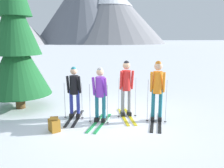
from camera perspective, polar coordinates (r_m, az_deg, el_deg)
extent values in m
plane|color=white|center=(7.48, -1.25, -8.44)|extent=(400.00, 400.00, 0.00)
cube|color=black|center=(7.55, -8.38, -8.30)|extent=(0.47, 1.55, 0.02)
cube|color=black|center=(7.59, -10.02, -8.23)|extent=(0.47, 1.55, 0.02)
cube|color=black|center=(7.62, -8.23, -7.56)|extent=(0.17, 0.28, 0.12)
cylinder|color=#2D389E|center=(7.49, -8.33, -4.44)|extent=(0.11, 0.11, 0.78)
cube|color=black|center=(7.66, -9.86, -7.49)|extent=(0.17, 0.28, 0.12)
cylinder|color=#2D389E|center=(7.54, -9.97, -4.39)|extent=(0.11, 0.11, 0.78)
cylinder|color=black|center=(7.38, -9.29, -0.19)|extent=(0.28, 0.28, 0.59)
sphere|color=tan|center=(7.31, -9.39, 3.12)|extent=(0.21, 0.21, 0.21)
sphere|color=#1E6B7A|center=(7.30, -9.41, 3.61)|extent=(0.16, 0.16, 0.16)
cylinder|color=black|center=(7.28, -8.02, -0.18)|extent=(0.12, 0.21, 0.56)
cylinder|color=black|center=(7.36, -10.76, -0.14)|extent=(0.12, 0.21, 0.56)
cylinder|color=#A5A5AD|center=(7.27, -7.40, -4.28)|extent=(0.02, 0.02, 1.17)
cylinder|color=black|center=(7.42, -7.30, -8.20)|extent=(0.07, 0.07, 0.01)
cylinder|color=#A5A5AD|center=(7.39, -11.52, -4.16)|extent=(0.02, 0.02, 1.17)
cylinder|color=black|center=(7.54, -11.37, -8.01)|extent=(0.07, 0.07, 0.01)
cube|color=maroon|center=(7.54, -9.00, 0.28)|extent=(0.29, 0.22, 0.36)
cube|color=green|center=(7.08, -2.22, -9.53)|extent=(0.77, 1.56, 0.02)
cube|color=green|center=(7.14, -3.93, -9.36)|extent=(0.77, 1.56, 0.02)
cube|color=black|center=(7.15, -1.99, -8.73)|extent=(0.21, 0.28, 0.12)
cylinder|color=#1E6B7A|center=(7.01, -2.02, -5.36)|extent=(0.11, 0.11, 0.80)
cube|color=black|center=(7.21, -3.69, -8.57)|extent=(0.21, 0.28, 0.12)
cylinder|color=#1E6B7A|center=(7.07, -3.74, -5.23)|extent=(0.11, 0.11, 0.80)
cylinder|color=purple|center=(6.89, -2.93, -0.70)|extent=(0.28, 0.28, 0.60)
sphere|color=tan|center=(6.82, -2.97, 2.92)|extent=(0.22, 0.22, 0.22)
sphere|color=gray|center=(6.81, -2.97, 3.45)|extent=(0.16, 0.16, 0.16)
cylinder|color=purple|center=(6.78, -1.63, -0.74)|extent=(0.15, 0.21, 0.57)
cylinder|color=purple|center=(6.89, -4.51, -0.58)|extent=(0.15, 0.21, 0.57)
cylinder|color=#A5A5AD|center=(6.78, -1.14, -5.24)|extent=(0.02, 0.02, 1.20)
cylinder|color=black|center=(6.95, -1.13, -9.50)|extent=(0.07, 0.07, 0.01)
cylinder|color=#A5A5AD|center=(6.93, -5.47, -4.91)|extent=(0.02, 0.02, 1.20)
cylinder|color=black|center=(7.10, -5.39, -9.08)|extent=(0.07, 0.07, 0.01)
cube|color=#99661E|center=(7.05, -2.53, -0.18)|extent=(0.30, 0.25, 0.36)
cube|color=yellow|center=(7.65, 4.39, -7.93)|extent=(0.14, 1.65, 0.02)
cube|color=yellow|center=(7.61, 2.75, -8.02)|extent=(0.14, 1.65, 0.02)
cube|color=black|center=(7.72, 4.23, -7.20)|extent=(0.12, 0.26, 0.12)
cylinder|color=gray|center=(7.59, 4.28, -3.81)|extent=(0.11, 0.11, 0.86)
cube|color=black|center=(7.68, 2.62, -7.28)|extent=(0.12, 0.26, 0.12)
cylinder|color=gray|center=(7.54, 2.65, -3.88)|extent=(0.11, 0.11, 0.86)
cylinder|color=red|center=(7.42, 3.53, 0.90)|extent=(0.28, 0.28, 0.65)
sphere|color=tan|center=(7.35, 3.57, 4.56)|extent=(0.23, 0.23, 0.23)
sphere|color=black|center=(7.34, 3.58, 5.10)|extent=(0.18, 0.18, 0.18)
cylinder|color=red|center=(7.40, 4.99, 0.99)|extent=(0.09, 0.21, 0.62)
cylinder|color=red|center=(7.33, 2.25, 0.92)|extent=(0.09, 0.21, 0.62)
cylinder|color=#A5A5AD|center=(7.43, 5.80, -3.40)|extent=(0.02, 0.02, 1.30)
cylinder|color=black|center=(7.60, 5.71, -7.70)|extent=(0.07, 0.07, 0.01)
cylinder|color=#A5A5AD|center=(7.32, 1.69, -3.57)|extent=(0.02, 0.02, 1.30)
cylinder|color=black|center=(7.49, 1.66, -7.93)|extent=(0.07, 0.07, 0.01)
cube|color=#99661E|center=(7.58, 3.27, 1.37)|extent=(0.27, 0.17, 0.36)
cube|color=black|center=(7.30, 11.64, -9.11)|extent=(0.73, 1.66, 0.02)
cube|color=black|center=(7.30, 9.89, -9.04)|extent=(0.73, 1.66, 0.02)
cube|color=black|center=(7.37, 11.67, -8.33)|extent=(0.20, 0.28, 0.12)
cylinder|color=#1E6B7A|center=(7.22, 11.82, -4.73)|extent=(0.11, 0.11, 0.88)
cube|color=black|center=(7.37, 9.94, -8.27)|extent=(0.20, 0.28, 0.12)
cylinder|color=#1E6B7A|center=(7.22, 10.07, -4.66)|extent=(0.11, 0.11, 0.88)
cylinder|color=orange|center=(7.07, 11.14, 0.39)|extent=(0.28, 0.28, 0.66)
sphere|color=tan|center=(7.00, 11.29, 4.31)|extent=(0.24, 0.24, 0.24)
sphere|color=#B76019|center=(6.99, 11.32, 4.89)|extent=(0.18, 0.18, 0.18)
cylinder|color=orange|center=(7.01, 12.61, 0.39)|extent=(0.15, 0.22, 0.63)
cylinder|color=orange|center=(7.01, 9.67, 0.51)|extent=(0.15, 0.22, 0.63)
cylinder|color=#A5A5AD|center=(7.03, 13.16, -4.39)|extent=(0.02, 0.02, 1.32)
cylinder|color=black|center=(7.21, 12.94, -9.01)|extent=(0.07, 0.07, 0.01)
cylinder|color=#A5A5AD|center=(7.03, 8.75, -4.22)|extent=(0.02, 0.02, 1.32)
cylinder|color=black|center=(7.21, 8.60, -8.83)|extent=(0.07, 0.07, 0.01)
cube|color=black|center=(7.23, 11.17, 0.90)|extent=(0.30, 0.24, 0.36)
cylinder|color=#51381E|center=(9.02, -21.70, -2.29)|extent=(0.33, 0.33, 1.06)
cone|color=#195628|center=(8.84, -22.23, 4.79)|extent=(2.27, 2.27, 2.24)
cone|color=#195628|center=(8.82, -22.94, 13.95)|extent=(1.73, 1.73, 2.24)
cube|color=#99661E|center=(6.65, -14.01, -9.80)|extent=(0.35, 0.39, 0.34)
cube|color=brown|center=(6.59, -14.09, -8.26)|extent=(0.22, 0.28, 0.04)
cone|color=slate|center=(104.01, -7.00, 17.91)|extent=(41.21, 41.21, 29.09)
cone|color=gray|center=(104.64, -0.44, 16.88)|extent=(47.80, 47.80, 25.20)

